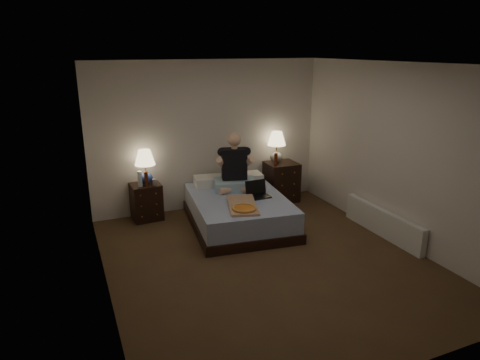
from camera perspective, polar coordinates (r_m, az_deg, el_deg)
name	(u,v)px	position (r m, az deg, el deg)	size (l,w,h in m)	color
floor	(267,260)	(5.73, 3.57, -10.64)	(4.00, 4.50, 0.00)	brown
ceiling	(271,64)	(5.07, 4.11, 15.22)	(4.00, 4.50, 0.00)	white
wall_back	(209,136)	(7.29, -4.17, 5.91)	(4.00, 2.50, 0.00)	silver
wall_front	(400,242)	(3.52, 20.59, -7.78)	(4.00, 2.50, 0.00)	silver
wall_left	(99,189)	(4.74, -18.32, -1.14)	(4.50, 2.50, 0.00)	silver
wall_right	(396,154)	(6.39, 20.10, 3.30)	(4.50, 2.50, 0.00)	silver
bed	(239,211)	(6.70, -0.19, -4.15)	(1.39, 1.86, 0.46)	#5C75B8
nightstand_left	(146,202)	(7.08, -12.37, -2.83)	(0.45, 0.41, 0.59)	black
nightstand_right	(281,182)	(7.77, 5.52, -0.23)	(0.54, 0.49, 0.71)	black
lamp_left	(145,167)	(6.91, -12.51, 1.68)	(0.32, 0.32, 0.56)	#294298
lamp_right	(277,147)	(7.62, 4.89, 4.37)	(0.32, 0.32, 0.56)	#96978E
water_bottle	(140,179)	(6.84, -13.20, 0.13)	(0.07, 0.07, 0.25)	white
soda_can	(154,182)	(6.88, -11.35, -0.30)	(0.07, 0.07, 0.10)	#BBBAB6
beer_bottle_left	(146,179)	(6.86, -12.39, 0.13)	(0.06, 0.06, 0.23)	#53200B
beer_bottle_right	(276,160)	(7.43, 4.80, 2.73)	(0.06, 0.06, 0.23)	#5F1D0D
person	(235,162)	(6.84, -0.73, 2.45)	(0.66, 0.52, 0.93)	black
laptop	(259,190)	(6.58, 2.55, -1.32)	(0.34, 0.28, 0.24)	black
pizza_box	(244,209)	(6.03, 0.55, -3.88)	(0.40, 0.76, 0.08)	tan
radiator	(383,223)	(6.69, 18.49, -5.42)	(0.10, 1.60, 0.40)	white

